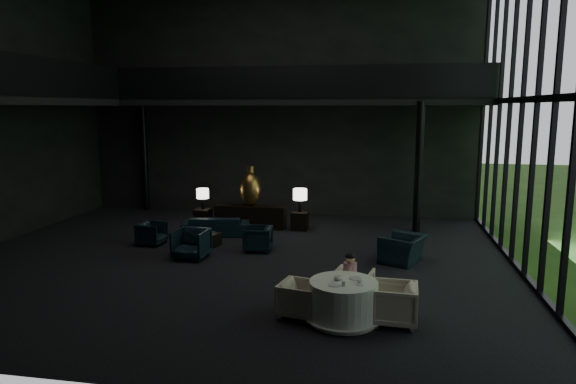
% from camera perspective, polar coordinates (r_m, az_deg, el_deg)
% --- Properties ---
extents(floor, '(14.00, 12.00, 0.02)m').
position_cam_1_polar(floor, '(13.15, -6.30, -7.55)').
color(floor, black).
rests_on(floor, ground).
extents(wall_back, '(14.00, 0.04, 8.00)m').
position_cam_1_polar(wall_back, '(18.41, -1.16, 9.96)').
color(wall_back, black).
rests_on(wall_back, ground).
extents(wall_front, '(14.00, 0.04, 8.00)m').
position_cam_1_polar(wall_front, '(7.06, -21.07, 10.19)').
color(wall_front, black).
rests_on(wall_front, ground).
extents(curtain_wall, '(0.20, 12.00, 8.00)m').
position_cam_1_polar(curtain_wall, '(12.50, 26.00, 9.27)').
color(curtain_wall, black).
rests_on(curtain_wall, ground).
extents(mezzanine_left, '(2.00, 12.00, 0.25)m').
position_cam_1_polar(mezzanine_left, '(15.42, -28.78, 8.92)').
color(mezzanine_left, black).
rests_on(mezzanine_left, wall_left).
extents(mezzanine_back, '(12.00, 2.00, 0.25)m').
position_cam_1_polar(mezzanine_back, '(17.25, 1.48, 9.99)').
color(mezzanine_back, black).
rests_on(mezzanine_back, wall_back).
extents(railing_left, '(0.06, 12.00, 1.00)m').
position_cam_1_polar(railing_left, '(14.84, -25.90, 11.48)').
color(railing_left, black).
rests_on(railing_left, mezzanine_left).
extents(railing_back, '(12.00, 0.06, 1.00)m').
position_cam_1_polar(railing_back, '(16.28, 0.94, 12.14)').
color(railing_back, black).
rests_on(railing_back, mezzanine_back).
extents(column_nw, '(0.24, 0.24, 4.00)m').
position_cam_1_polar(column_nw, '(19.82, -15.67, 3.79)').
color(column_nw, black).
rests_on(column_nw, floor).
extents(column_ne, '(0.24, 0.24, 4.00)m').
position_cam_1_polar(column_ne, '(16.20, 14.32, 2.65)').
color(column_ne, black).
rests_on(column_ne, floor).
extents(console, '(2.27, 0.52, 0.72)m').
position_cam_1_polar(console, '(16.49, -4.19, -2.74)').
color(console, black).
rests_on(console, floor).
extents(bronze_urn, '(0.68, 0.68, 1.26)m').
position_cam_1_polar(bronze_urn, '(16.37, -4.18, 0.38)').
color(bronze_urn, olive).
rests_on(bronze_urn, console).
extents(side_table_left, '(0.50, 0.50, 0.55)m').
position_cam_1_polar(side_table_left, '(16.96, -9.44, -2.79)').
color(side_table_left, black).
rests_on(side_table_left, floor).
extents(table_lamp_left, '(0.40, 0.40, 0.67)m').
position_cam_1_polar(table_lamp_left, '(16.86, -9.46, -0.26)').
color(table_lamp_left, black).
rests_on(table_lamp_left, side_table_left).
extents(side_table_right, '(0.52, 0.52, 0.57)m').
position_cam_1_polar(side_table_right, '(16.19, 1.32, -3.21)').
color(side_table_right, black).
rests_on(side_table_right, floor).
extents(table_lamp_right, '(0.44, 0.44, 0.73)m').
position_cam_1_polar(table_lamp_right, '(16.06, 1.35, -0.37)').
color(table_lamp_right, black).
rests_on(table_lamp_right, side_table_right).
extents(sofa, '(1.96, 0.90, 0.74)m').
position_cam_1_polar(sofa, '(15.64, -8.04, -3.44)').
color(sofa, black).
rests_on(sofa, floor).
extents(lounge_armchair_west, '(0.62, 0.66, 0.63)m').
position_cam_1_polar(lounge_armchair_west, '(14.94, -14.89, -4.50)').
color(lounge_armchair_west, black).
rests_on(lounge_armchair_west, floor).
extents(lounge_armchair_east, '(0.67, 0.71, 0.69)m').
position_cam_1_polar(lounge_armchair_east, '(13.84, -3.38, -5.17)').
color(lounge_armchair_east, black).
rests_on(lounge_armchair_east, floor).
extents(lounge_armchair_south, '(0.92, 0.87, 0.89)m').
position_cam_1_polar(lounge_armchair_south, '(13.36, -10.71, -5.41)').
color(lounge_armchair_south, '#102539').
rests_on(lounge_armchair_south, floor).
extents(window_armchair, '(1.04, 1.23, 0.91)m').
position_cam_1_polar(window_armchair, '(13.10, 12.61, -5.73)').
color(window_armchair, '#0E222D').
rests_on(window_armchair, floor).
extents(coffee_table, '(1.01, 1.01, 0.36)m').
position_cam_1_polar(coffee_table, '(14.47, -9.57, -5.30)').
color(coffee_table, black).
rests_on(coffee_table, floor).
extents(dining_table, '(1.40, 1.40, 0.75)m').
position_cam_1_polar(dining_table, '(9.50, 6.14, -12.26)').
color(dining_table, white).
rests_on(dining_table, floor).
extents(dining_chair_north, '(0.79, 0.76, 0.70)m').
position_cam_1_polar(dining_chair_north, '(10.38, 7.26, -10.25)').
color(dining_chair_north, '#C0AF97').
rests_on(dining_chair_north, floor).
extents(dining_chair_east, '(0.80, 0.85, 0.84)m').
position_cam_1_polar(dining_chair_east, '(9.53, 11.73, -11.76)').
color(dining_chair_east, beige).
rests_on(dining_chair_east, floor).
extents(dining_chair_west, '(0.73, 0.76, 0.67)m').
position_cam_1_polar(dining_chair_west, '(9.67, 1.31, -11.76)').
color(dining_chair_west, tan).
rests_on(dining_chair_west, floor).
extents(child, '(0.26, 0.26, 0.56)m').
position_cam_1_polar(child, '(10.22, 6.92, -8.30)').
color(child, pink).
rests_on(child, dining_chair_north).
extents(plate_a, '(0.27, 0.27, 0.01)m').
position_cam_1_polar(plate_a, '(9.15, 5.20, -10.24)').
color(plate_a, white).
rests_on(plate_a, dining_table).
extents(plate_b, '(0.26, 0.26, 0.02)m').
position_cam_1_polar(plate_b, '(9.52, 7.46, -9.47)').
color(plate_b, white).
rests_on(plate_b, dining_table).
extents(saucer, '(0.16, 0.16, 0.01)m').
position_cam_1_polar(saucer, '(9.23, 7.95, -10.13)').
color(saucer, white).
rests_on(saucer, dining_table).
extents(coffee_cup, '(0.10, 0.10, 0.07)m').
position_cam_1_polar(coffee_cup, '(9.28, 7.94, -9.75)').
color(coffee_cup, white).
rests_on(coffee_cup, saucer).
extents(cereal_bowl, '(0.17, 0.17, 0.09)m').
position_cam_1_polar(cereal_bowl, '(9.40, 5.62, -9.48)').
color(cereal_bowl, white).
rests_on(cereal_bowl, dining_table).
extents(cream_pot, '(0.07, 0.07, 0.07)m').
position_cam_1_polar(cream_pot, '(9.11, 6.17, -10.14)').
color(cream_pot, '#99999E').
rests_on(cream_pot, dining_table).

